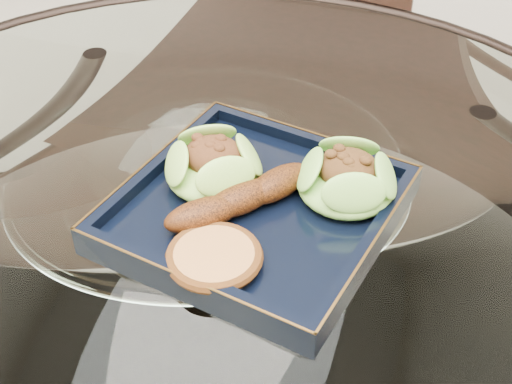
# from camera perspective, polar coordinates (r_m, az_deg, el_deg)

# --- Properties ---
(dining_table) EXTENTS (1.13, 1.13, 0.77)m
(dining_table) POSITION_cam_1_polar(r_m,az_deg,el_deg) (0.91, -3.23, -8.80)
(dining_table) COLOR white
(dining_table) RESTS_ON ground
(dining_chair) EXTENTS (0.40, 0.40, 0.92)m
(dining_chair) POSITION_cam_1_polar(r_m,az_deg,el_deg) (1.36, 2.62, 5.72)
(dining_chair) COLOR black
(dining_chair) RESTS_ON ground
(navy_plate) EXTENTS (0.32, 0.32, 0.02)m
(navy_plate) POSITION_cam_1_polar(r_m,az_deg,el_deg) (0.76, 0.00, -1.74)
(navy_plate) COLOR black
(navy_plate) RESTS_ON dining_table
(lettuce_wrap_left) EXTENTS (0.12, 0.12, 0.04)m
(lettuce_wrap_left) POSITION_cam_1_polar(r_m,az_deg,el_deg) (0.78, -3.42, 1.92)
(lettuce_wrap_left) COLOR #639C2D
(lettuce_wrap_left) RESTS_ON navy_plate
(lettuce_wrap_right) EXTENTS (0.12, 0.12, 0.04)m
(lettuce_wrap_right) POSITION_cam_1_polar(r_m,az_deg,el_deg) (0.76, 7.27, 0.84)
(lettuce_wrap_right) COLOR #4F922A
(lettuce_wrap_right) RESTS_ON navy_plate
(roasted_plantain) EXTENTS (0.14, 0.15, 0.03)m
(roasted_plantain) POSITION_cam_1_polar(r_m,az_deg,el_deg) (0.74, -1.17, -0.51)
(roasted_plantain) COLOR #5A2709
(roasted_plantain) RESTS_ON navy_plate
(crumb_patty) EXTENTS (0.11, 0.11, 0.02)m
(crumb_patty) POSITION_cam_1_polar(r_m,az_deg,el_deg) (0.69, -3.36, -5.32)
(crumb_patty) COLOR #BE783F
(crumb_patty) RESTS_ON navy_plate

